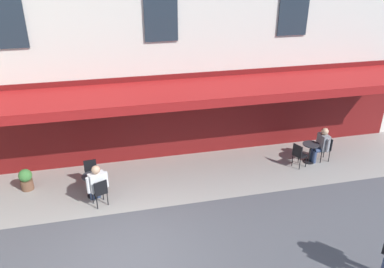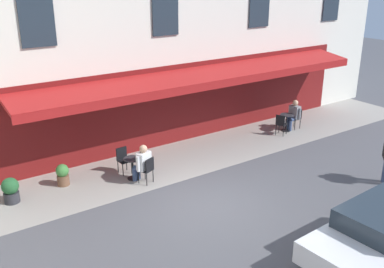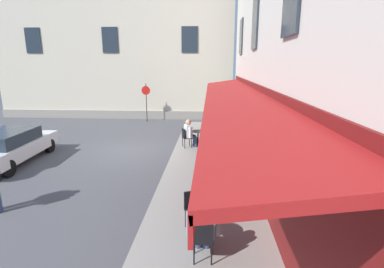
{
  "view_description": "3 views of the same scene",
  "coord_description": "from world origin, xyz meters",
  "px_view_note": "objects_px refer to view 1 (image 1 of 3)",
  "views": [
    {
      "loc": [
        0.2,
        7.55,
        6.94
      ],
      "look_at": [
        -2.44,
        -3.84,
        1.38
      ],
      "focal_mm": 35.29,
      "sensor_mm": 36.0,
      "label": 1
    },
    {
      "loc": [
        7.03,
        9.33,
        6.61
      ],
      "look_at": [
        -1.52,
        -3.02,
        1.05
      ],
      "focal_mm": 41.25,
      "sensor_mm": 36.0,
      "label": 2
    },
    {
      "loc": [
        -12.33,
        -3.45,
        3.79
      ],
      "look_at": [
        -1.77,
        -2.78,
        1.26
      ],
      "focal_mm": 26.84,
      "sensor_mm": 36.0,
      "label": 3
    }
  ],
  "objects_px": {
    "seated_patron_in_white": "(97,183)",
    "seated_companion_in_grey": "(321,144)",
    "cafe_table_near_entrance": "(310,150)",
    "cafe_chair_black_back_row": "(91,171)",
    "cafe_chair_black_by_window": "(299,154)",
    "cafe_chair_black_corner_left": "(100,191)",
    "cafe_table_mid_terrace": "(92,183)",
    "potted_plant_mid_terrace": "(26,179)",
    "cafe_chair_black_near_door": "(326,147)"
  },
  "relations": [
    {
      "from": "seated_patron_in_white",
      "to": "seated_companion_in_grey",
      "type": "bearing_deg",
      "value": -174.06
    },
    {
      "from": "cafe_table_near_entrance",
      "to": "cafe_chair_black_back_row",
      "type": "relative_size",
      "value": 0.82
    },
    {
      "from": "cafe_table_near_entrance",
      "to": "cafe_chair_black_by_window",
      "type": "distance_m",
      "value": 0.63
    },
    {
      "from": "cafe_chair_black_corner_left",
      "to": "seated_patron_in_white",
      "type": "height_order",
      "value": "seated_patron_in_white"
    },
    {
      "from": "cafe_chair_black_by_window",
      "to": "cafe_chair_black_back_row",
      "type": "distance_m",
      "value": 7.22
    },
    {
      "from": "cafe_table_mid_terrace",
      "to": "seated_patron_in_white",
      "type": "bearing_deg",
      "value": 112.38
    },
    {
      "from": "cafe_chair_black_by_window",
      "to": "cafe_table_mid_terrace",
      "type": "height_order",
      "value": "cafe_chair_black_by_window"
    },
    {
      "from": "cafe_table_mid_terrace",
      "to": "cafe_chair_black_back_row",
      "type": "distance_m",
      "value": 0.63
    },
    {
      "from": "cafe_table_near_entrance",
      "to": "cafe_chair_black_back_row",
      "type": "height_order",
      "value": "cafe_chair_black_back_row"
    },
    {
      "from": "cafe_chair_black_back_row",
      "to": "potted_plant_mid_terrace",
      "type": "relative_size",
      "value": 1.24
    },
    {
      "from": "seated_companion_in_grey",
      "to": "potted_plant_mid_terrace",
      "type": "xyz_separation_m",
      "value": [
        10.27,
        -0.43,
        -0.33
      ]
    },
    {
      "from": "cafe_chair_black_near_door",
      "to": "cafe_chair_black_back_row",
      "type": "distance_m",
      "value": 8.42
    },
    {
      "from": "cafe_chair_black_by_window",
      "to": "cafe_chair_black_corner_left",
      "type": "xyz_separation_m",
      "value": [
        6.92,
        0.79,
        0.0
      ]
    },
    {
      "from": "cafe_chair_black_near_door",
      "to": "cafe_chair_black_back_row",
      "type": "height_order",
      "value": "same"
    },
    {
      "from": "cafe_table_near_entrance",
      "to": "cafe_chair_black_near_door",
      "type": "relative_size",
      "value": 0.82
    },
    {
      "from": "cafe_chair_black_near_door",
      "to": "potted_plant_mid_terrace",
      "type": "xyz_separation_m",
      "value": [
        10.49,
        -0.43,
        -0.17
      ]
    },
    {
      "from": "cafe_chair_black_corner_left",
      "to": "cafe_table_near_entrance",
      "type": "bearing_deg",
      "value": -172.26
    },
    {
      "from": "cafe_chair_black_by_window",
      "to": "seated_companion_in_grey",
      "type": "distance_m",
      "value": 1.04
    },
    {
      "from": "cafe_chair_black_corner_left",
      "to": "cafe_table_mid_terrace",
      "type": "bearing_deg",
      "value": -67.62
    },
    {
      "from": "seated_patron_in_white",
      "to": "seated_companion_in_grey",
      "type": "relative_size",
      "value": 1.01
    },
    {
      "from": "cafe_table_mid_terrace",
      "to": "potted_plant_mid_terrace",
      "type": "bearing_deg",
      "value": -22.77
    },
    {
      "from": "cafe_table_near_entrance",
      "to": "cafe_chair_black_by_window",
      "type": "height_order",
      "value": "cafe_chair_black_by_window"
    },
    {
      "from": "cafe_table_near_entrance",
      "to": "cafe_chair_black_by_window",
      "type": "relative_size",
      "value": 0.82
    },
    {
      "from": "cafe_chair_black_by_window",
      "to": "seated_companion_in_grey",
      "type": "height_order",
      "value": "seated_companion_in_grey"
    },
    {
      "from": "cafe_table_near_entrance",
      "to": "cafe_chair_black_near_door",
      "type": "bearing_deg",
      "value": -178.31
    },
    {
      "from": "cafe_chair_black_by_window",
      "to": "seated_companion_in_grey",
      "type": "relative_size",
      "value": 0.69
    },
    {
      "from": "cafe_chair_black_back_row",
      "to": "seated_companion_in_grey",
      "type": "bearing_deg",
      "value": 178.73
    },
    {
      "from": "cafe_chair_black_near_door",
      "to": "cafe_chair_black_back_row",
      "type": "xyz_separation_m",
      "value": [
        8.42,
        -0.18,
        0.0
      ]
    },
    {
      "from": "cafe_table_mid_terrace",
      "to": "seated_patron_in_white",
      "type": "relative_size",
      "value": 0.56
    },
    {
      "from": "cafe_chair_black_by_window",
      "to": "cafe_chair_black_near_door",
      "type": "height_order",
      "value": "same"
    },
    {
      "from": "cafe_table_near_entrance",
      "to": "potted_plant_mid_terrace",
      "type": "relative_size",
      "value": 1.02
    },
    {
      "from": "cafe_chair_black_corner_left",
      "to": "seated_patron_in_white",
      "type": "relative_size",
      "value": 0.68
    },
    {
      "from": "seated_patron_in_white",
      "to": "seated_companion_in_grey",
      "type": "distance_m",
      "value": 8.05
    },
    {
      "from": "cafe_table_near_entrance",
      "to": "potted_plant_mid_terrace",
      "type": "bearing_deg",
      "value": -2.59
    },
    {
      "from": "cafe_table_mid_terrace",
      "to": "potted_plant_mid_terrace",
      "type": "distance_m",
      "value": 2.28
    },
    {
      "from": "cafe_chair_black_by_window",
      "to": "cafe_table_near_entrance",
      "type": "bearing_deg",
      "value": -158.05
    },
    {
      "from": "cafe_table_mid_terrace",
      "to": "seated_companion_in_grey",
      "type": "xyz_separation_m",
      "value": [
        -8.17,
        -0.45,
        0.21
      ]
    },
    {
      "from": "cafe_chair_black_near_door",
      "to": "cafe_table_near_entrance",
      "type": "bearing_deg",
      "value": 1.69
    },
    {
      "from": "cafe_chair_black_near_door",
      "to": "cafe_chair_black_corner_left",
      "type": "xyz_separation_m",
      "value": [
        8.14,
        1.04,
        0.0
      ]
    },
    {
      "from": "cafe_chair_black_by_window",
      "to": "cafe_chair_black_back_row",
      "type": "bearing_deg",
      "value": -3.42
    },
    {
      "from": "cafe_chair_black_by_window",
      "to": "cafe_table_mid_terrace",
      "type": "distance_m",
      "value": 7.17
    },
    {
      "from": "cafe_chair_black_back_row",
      "to": "potted_plant_mid_terrace",
      "type": "height_order",
      "value": "cafe_chair_black_back_row"
    },
    {
      "from": "cafe_table_near_entrance",
      "to": "seated_patron_in_white",
      "type": "xyz_separation_m",
      "value": [
        7.59,
        0.82,
        0.22
      ]
    },
    {
      "from": "cafe_chair_black_by_window",
      "to": "seated_patron_in_white",
      "type": "xyz_separation_m",
      "value": [
        7.01,
        0.59,
        0.16
      ]
    },
    {
      "from": "potted_plant_mid_terrace",
      "to": "seated_companion_in_grey",
      "type": "bearing_deg",
      "value": 177.58
    },
    {
      "from": "cafe_table_mid_terrace",
      "to": "cafe_chair_black_back_row",
      "type": "relative_size",
      "value": 0.82
    },
    {
      "from": "cafe_table_mid_terrace",
      "to": "cafe_table_near_entrance",
      "type": "bearing_deg",
      "value": -176.77
    },
    {
      "from": "cafe_table_mid_terrace",
      "to": "seated_companion_in_grey",
      "type": "bearing_deg",
      "value": -176.85
    },
    {
      "from": "seated_companion_in_grey",
      "to": "cafe_table_near_entrance",
      "type": "bearing_deg",
      "value": 1.69
    },
    {
      "from": "cafe_chair_black_by_window",
      "to": "cafe_chair_black_back_row",
      "type": "height_order",
      "value": "same"
    }
  ]
}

